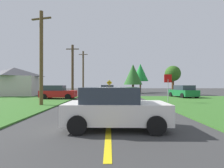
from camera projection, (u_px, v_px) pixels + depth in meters
ground_plane at (109, 101)px, 18.83m from camera, size 120.00×120.00×0.00m
lane_stripe_center at (109, 113)px, 10.83m from camera, size 0.20×14.00×0.01m
stop_sign at (168, 83)px, 16.64m from camera, size 0.76×0.15×2.68m
parked_car_near_building at (58, 92)px, 20.59m from camera, size 4.06×2.19×1.62m
car_approaching_junction at (107, 90)px, 30.68m from camera, size 3.99×2.19×1.62m
car_behind_on_main_road at (115, 108)px, 6.98m from camera, size 4.01×2.28×1.62m
car_on_crossroad at (183, 92)px, 22.83m from camera, size 2.70×4.28×1.62m
utility_pole_near at (41, 57)px, 14.32m from camera, size 1.76×0.61×7.70m
utility_pole_mid at (73, 70)px, 24.91m from camera, size 1.80×0.35×7.32m
utility_pole_far at (83, 72)px, 35.51m from camera, size 1.80×0.40×8.44m
direction_sign at (109, 86)px, 27.83m from camera, size 0.89×0.20×2.44m
oak_tree_left at (173, 74)px, 29.95m from camera, size 2.64×2.64×4.90m
pine_tree_center at (140, 73)px, 38.55m from camera, size 3.43×3.43×6.23m
oak_tree_right at (133, 74)px, 33.95m from camera, size 3.57×3.57×5.62m
barn at (14, 82)px, 27.22m from camera, size 7.62×7.59×4.35m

